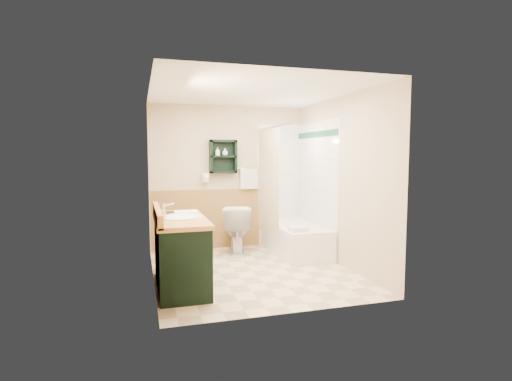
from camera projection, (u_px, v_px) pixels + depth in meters
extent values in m
plane|color=beige|center=(252.00, 271.00, 5.42)|extent=(3.00, 3.00, 0.00)
cube|color=beige|center=(228.00, 177.00, 6.77)|extent=(2.60, 0.04, 2.40)
cube|color=beige|center=(150.00, 185.00, 4.95)|extent=(0.04, 3.00, 2.40)
cube|color=beige|center=(341.00, 181.00, 5.69)|extent=(0.04, 3.00, 2.40)
cube|color=white|center=(252.00, 90.00, 5.21)|extent=(2.60, 3.00, 0.04)
cube|color=black|center=(223.00, 156.00, 6.60)|extent=(0.45, 0.15, 0.55)
cylinder|color=silver|center=(272.00, 127.00, 6.11)|extent=(0.03, 1.60, 0.03)
cube|color=black|center=(181.00, 253.00, 4.73)|extent=(0.59, 1.32, 0.84)
cube|color=white|center=(294.00, 239.00, 6.40)|extent=(0.70, 1.50, 0.47)
imported|color=white|center=(236.00, 229.00, 6.42)|extent=(0.59, 0.86, 0.77)
cube|color=silver|center=(186.00, 213.00, 4.97)|extent=(0.29, 0.22, 0.04)
imported|color=black|center=(164.00, 205.00, 4.94)|extent=(0.18, 0.04, 0.24)
cube|color=silver|center=(298.00, 229.00, 5.81)|extent=(0.25, 0.21, 0.07)
imported|color=white|center=(218.00, 154.00, 6.57)|extent=(0.06, 0.14, 0.06)
imported|color=white|center=(225.00, 153.00, 6.60)|extent=(0.14, 0.15, 0.09)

